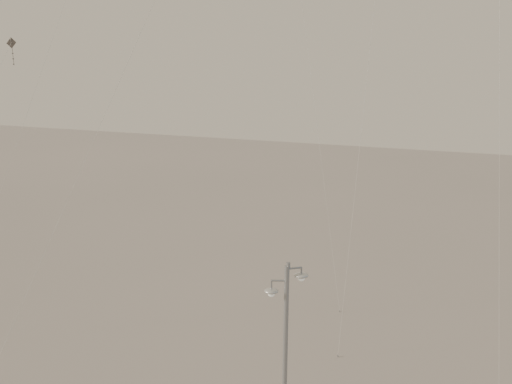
% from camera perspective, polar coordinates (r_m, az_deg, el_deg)
% --- Properties ---
extents(street_lamp, '(1.47, 1.03, 8.40)m').
position_cam_1_polar(street_lamp, '(26.94, 2.34, -13.55)').
color(street_lamp, gray).
rests_on(street_lamp, ground).
extents(kite_1, '(6.75, 10.17, 22.58)m').
position_cam_1_polar(kite_1, '(32.49, -8.52, 13.82)').
color(kite_1, '#35302C').
rests_on(kite_1, ground).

